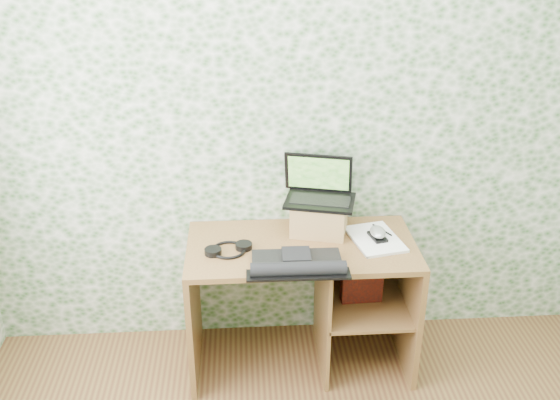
{
  "coord_description": "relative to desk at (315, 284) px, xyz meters",
  "views": [
    {
      "loc": [
        -0.3,
        -1.38,
        2.37
      ],
      "look_at": [
        -0.12,
        1.39,
        1.04
      ],
      "focal_mm": 40.0,
      "sensor_mm": 36.0,
      "label": 1
    }
  ],
  "objects": [
    {
      "name": "notepad",
      "position": [
        0.31,
        -0.01,
        0.28
      ],
      "size": [
        0.3,
        0.38,
        0.02
      ],
      "primitive_type": "cube",
      "rotation": [
        0.0,
        0.0,
        0.21
      ],
      "color": "white",
      "rests_on": "desk"
    },
    {
      "name": "desk",
      "position": [
        0.0,
        0.0,
        0.0
      ],
      "size": [
        1.2,
        0.6,
        0.75
      ],
      "color": "brown",
      "rests_on": "floor"
    },
    {
      "name": "keyboard",
      "position": [
        -0.12,
        -0.26,
        0.29
      ],
      "size": [
        0.5,
        0.26,
        0.07
      ],
      "rotation": [
        0.0,
        0.0,
        -0.01
      ],
      "color": "black",
      "rests_on": "desk"
    },
    {
      "name": "laptop",
      "position": [
        0.03,
        0.15,
        0.5
      ],
      "size": [
        0.41,
        0.34,
        0.24
      ],
      "rotation": [
        0.0,
        0.0,
        -0.25
      ],
      "color": "black",
      "rests_on": "riser"
    },
    {
      "name": "pen",
      "position": [
        0.37,
        0.07,
        0.29
      ],
      "size": [
        0.08,
        0.13,
        0.01
      ],
      "primitive_type": "cylinder",
      "rotation": [
        1.57,
        0.0,
        0.53
      ],
      "color": "black",
      "rests_on": "notepad"
    },
    {
      "name": "wall_back",
      "position": [
        -0.08,
        0.28,
        0.82
      ],
      "size": [
        3.5,
        0.0,
        3.5
      ],
      "primitive_type": "plane",
      "rotation": [
        1.57,
        0.0,
        0.0
      ],
      "color": "silver",
      "rests_on": "ground"
    },
    {
      "name": "mouse",
      "position": [
        0.33,
        -0.01,
        0.31
      ],
      "size": [
        0.11,
        0.14,
        0.04
      ],
      "primitive_type": "ellipsoid",
      "rotation": [
        0.0,
        0.0,
        0.24
      ],
      "color": "#B0B0B3",
      "rests_on": "notepad"
    },
    {
      "name": "red_box",
      "position": [
        0.25,
        -0.03,
        0.04
      ],
      "size": [
        0.23,
        0.08,
        0.27
      ],
      "primitive_type": "cube",
      "rotation": [
        0.0,
        0.0,
        0.05
      ],
      "color": "maroon",
      "rests_on": "desk"
    },
    {
      "name": "headphones",
      "position": [
        -0.46,
        -0.07,
        0.28
      ],
      "size": [
        0.24,
        0.22,
        0.03
      ],
      "rotation": [
        0.0,
        0.0,
        0.28
      ],
      "color": "black",
      "rests_on": "desk"
    },
    {
      "name": "riser",
      "position": [
        0.03,
        0.12,
        0.35
      ],
      "size": [
        0.34,
        0.3,
        0.17
      ],
      "primitive_type": "cube",
      "rotation": [
        0.0,
        0.0,
        -0.25
      ],
      "color": "olive",
      "rests_on": "desk"
    }
  ]
}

